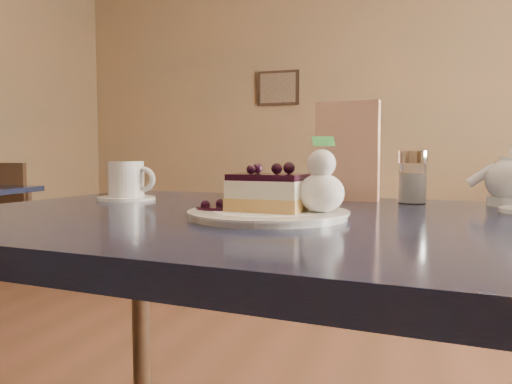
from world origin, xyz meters
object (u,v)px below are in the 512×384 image
(dessert_plate, at_px, (268,214))
(cheesecake_slice, at_px, (268,193))
(main_table, at_px, (279,260))
(coffee_set, at_px, (127,183))

(dessert_plate, height_order, cheesecake_slice, cheesecake_slice)
(main_table, height_order, dessert_plate, dessert_plate)
(dessert_plate, height_order, coffee_set, coffee_set)
(cheesecake_slice, bearing_deg, dessert_plate, 5.61)
(main_table, height_order, cheesecake_slice, cheesecake_slice)
(main_table, xyz_separation_m, coffee_set, (-0.43, 0.18, 0.13))
(cheesecake_slice, bearing_deg, coffee_set, 157.02)
(dessert_plate, bearing_deg, main_table, 84.39)
(main_table, height_order, coffee_set, coffee_set)
(main_table, xyz_separation_m, cheesecake_slice, (-0.01, -0.05, 0.13))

